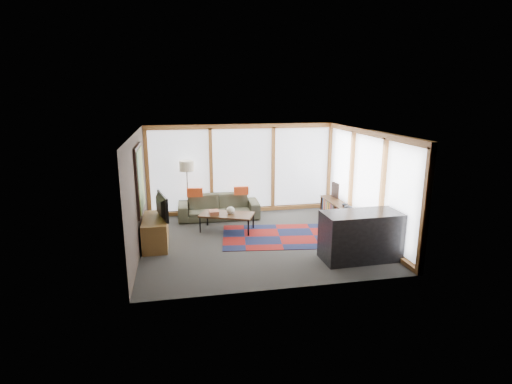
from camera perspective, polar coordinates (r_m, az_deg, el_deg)
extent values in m
plane|color=#2F2E2C|center=(9.70, 0.46, -6.88)|extent=(5.50, 5.50, 0.00)
cube|color=#40362C|center=(9.18, -16.58, -0.18)|extent=(0.04, 5.00, 2.60)
cube|color=#40362C|center=(6.98, 4.63, -4.05)|extent=(5.50, 0.04, 2.60)
cube|color=silver|center=(9.11, 0.49, 8.59)|extent=(5.50, 5.00, 0.04)
cube|color=white|center=(11.70, -1.97, 3.35)|extent=(5.30, 0.02, 2.35)
cube|color=white|center=(10.21, 15.61, 1.27)|extent=(0.02, 4.80, 2.35)
cube|color=black|center=(9.42, -16.31, 1.74)|extent=(0.05, 1.35, 1.55)
cube|color=gold|center=(9.41, -16.13, 1.75)|extent=(0.02, 1.20, 1.40)
cube|color=maroon|center=(9.95, 3.36, -6.33)|extent=(3.00, 2.15, 0.01)
imported|color=#3A3E2E|center=(11.32, -5.34, -2.11)|extent=(2.28, 0.95, 0.66)
cube|color=#BD401A|center=(11.16, -8.73, -0.06)|extent=(0.45, 0.17, 0.24)
cube|color=#BD401A|center=(11.27, -2.13, 0.20)|extent=(0.42, 0.15, 0.23)
cube|color=brown|center=(10.23, -6.03, -2.92)|extent=(0.24, 0.30, 0.10)
ellipsoid|color=beige|center=(10.22, -3.65, -2.62)|extent=(0.26, 0.26, 0.19)
ellipsoid|color=black|center=(10.55, 13.04, -2.18)|extent=(0.23, 0.23, 0.11)
ellipsoid|color=black|center=(10.85, 12.61, -1.78)|extent=(0.19, 0.19, 0.09)
cube|color=black|center=(11.64, 11.25, 0.26)|extent=(0.10, 0.34, 0.44)
cube|color=brown|center=(9.57, -14.15, -5.51)|extent=(0.55, 1.32, 0.66)
imported|color=black|center=(9.36, -13.77, -2.01)|extent=(0.35, 0.98, 0.56)
cube|color=black|center=(8.76, 14.70, -6.10)|extent=(1.65, 0.80, 1.03)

